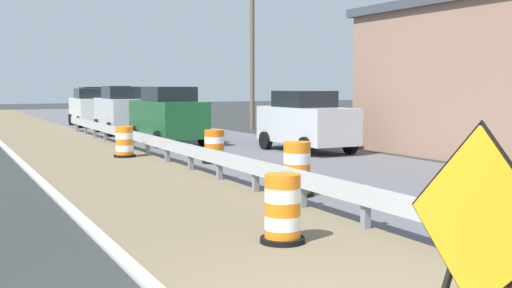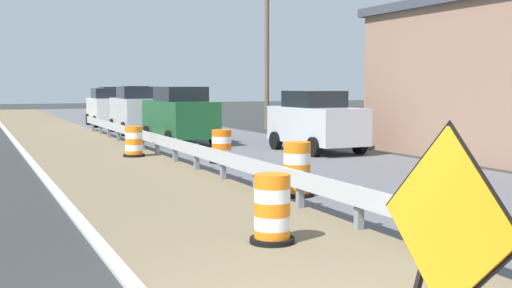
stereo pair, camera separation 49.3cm
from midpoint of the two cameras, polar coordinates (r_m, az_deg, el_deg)
guardrail_median at (r=10.46m, az=7.97°, el=-4.62°), size 0.18×50.37×0.71m
warning_sign_diamond at (r=5.86m, az=16.57°, el=-7.10°), size 0.08×1.72×2.00m
traffic_barrel_nearest at (r=9.48m, az=0.84°, el=-5.98°), size 0.66×0.66×1.01m
traffic_barrel_close at (r=13.46m, az=2.55°, el=-2.41°), size 0.70×0.70×1.13m
traffic_barrel_mid at (r=19.21m, az=-4.40°, el=-0.36°), size 0.73×0.73×0.98m
traffic_barrel_far at (r=21.20m, az=-12.10°, el=0.05°), size 0.69×0.69×0.98m
car_lead_near_lane at (r=31.47m, az=-12.01°, el=2.92°), size 2.22×4.77×2.23m
car_trailing_near_lane at (r=48.40m, az=-12.34°, el=3.66°), size 2.00×4.63×2.24m
car_lead_far_lane at (r=25.74m, az=-8.30°, el=2.50°), size 2.02×4.72×2.23m
car_mid_far_lane at (r=54.45m, az=-14.35°, el=3.73°), size 2.18×4.51×2.16m
car_trailing_far_lane at (r=37.76m, az=-14.52°, el=3.14°), size 2.25×4.34×2.12m
car_distant_a at (r=22.48m, az=3.79°, el=1.99°), size 2.06×4.13×2.10m
utility_pole_near at (r=22.52m, az=16.46°, el=9.90°), size 0.24×1.80×8.14m
utility_pole_mid at (r=34.06m, az=-0.76°, el=9.13°), size 0.24×1.80×8.97m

